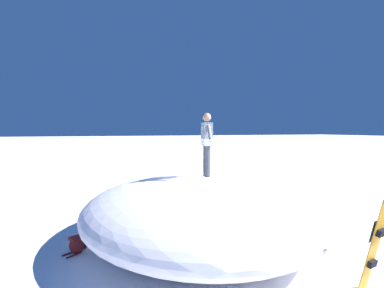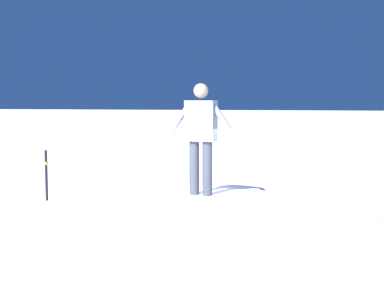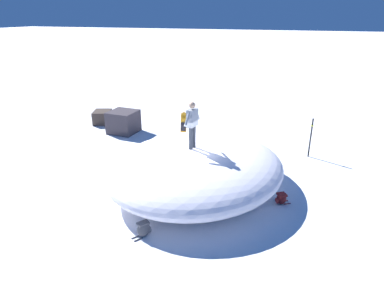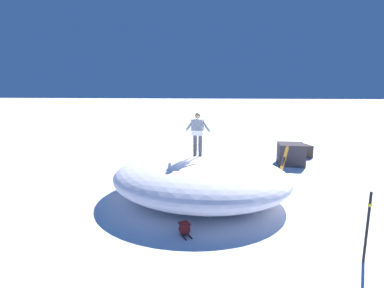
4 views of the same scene
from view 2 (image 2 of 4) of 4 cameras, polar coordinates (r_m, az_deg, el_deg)
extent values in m
ellipsoid|color=white|center=(7.59, 0.25, -11.32)|extent=(7.51, 8.00, 1.54)
cylinder|color=#333842|center=(7.18, 1.76, -2.78)|extent=(0.14, 0.14, 0.78)
cylinder|color=#333842|center=(7.24, 0.26, -2.71)|extent=(0.14, 0.14, 0.78)
cube|color=#8C939E|center=(7.15, 1.02, 2.67)|extent=(0.30, 0.47, 0.58)
sphere|color=tan|center=(7.14, 1.02, 6.09)|extent=(0.21, 0.21, 0.21)
cylinder|color=#8C939E|center=(7.05, 3.36, 3.04)|extent=(0.15, 0.38, 0.48)
cylinder|color=#8C939E|center=(7.25, -1.26, 3.11)|extent=(0.15, 0.38, 0.48)
ellipsoid|color=maroon|center=(10.57, 3.84, -9.88)|extent=(0.45, 0.44, 0.36)
ellipsoid|color=maroon|center=(10.45, 4.21, -10.36)|extent=(0.21, 0.25, 0.17)
cube|color=maroon|center=(10.53, 3.85, -9.08)|extent=(0.38, 0.37, 0.06)
cylinder|color=maroon|center=(10.81, 3.81, -10.46)|extent=(0.21, 0.16, 0.04)
cylinder|color=maroon|center=(10.73, 2.97, -10.56)|extent=(0.21, 0.16, 0.04)
cylinder|color=black|center=(12.35, -16.25, -4.65)|extent=(0.06, 0.06, 1.72)
cylinder|color=yellow|center=(12.27, -16.32, -2.12)|extent=(0.10, 0.10, 0.06)
camera|label=1|loc=(12.63, -28.45, 3.67)|focal=27.09mm
camera|label=3|loc=(13.99, 50.95, 15.25)|focal=31.17mm
camera|label=4|loc=(17.74, 2.87, 8.55)|focal=27.39mm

